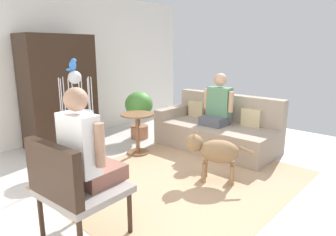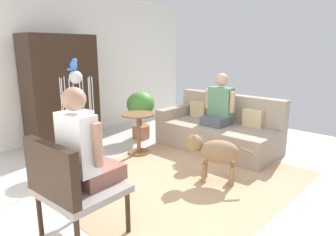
# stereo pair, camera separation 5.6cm
# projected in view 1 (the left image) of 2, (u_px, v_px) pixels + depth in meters

# --- Properties ---
(ground_plane) EXTENTS (6.82, 6.82, 0.00)m
(ground_plane) POSITION_uv_depth(u_px,v_px,m) (184.00, 180.00, 3.81)
(ground_plane) COLOR beige
(back_wall) EXTENTS (6.03, 0.12, 2.64)m
(back_wall) POSITION_uv_depth(u_px,v_px,m) (61.00, 66.00, 5.42)
(back_wall) COLOR silver
(back_wall) RESTS_ON ground
(area_rug) EXTENTS (2.91, 2.50, 0.01)m
(area_rug) POSITION_uv_depth(u_px,v_px,m) (181.00, 179.00, 3.83)
(area_rug) COLOR tan
(area_rug) RESTS_ON ground
(couch) EXTENTS (0.98, 1.96, 0.87)m
(couch) POSITION_uv_depth(u_px,v_px,m) (217.00, 130.00, 5.02)
(couch) COLOR gray
(couch) RESTS_ON ground
(armchair) EXTENTS (0.67, 0.71, 0.92)m
(armchair) POSITION_uv_depth(u_px,v_px,m) (71.00, 184.00, 2.48)
(armchair) COLOR black
(armchair) RESTS_ON ground
(person_on_couch) EXTENTS (0.42, 0.55, 0.83)m
(person_on_couch) POSITION_uv_depth(u_px,v_px,m) (218.00, 104.00, 4.87)
(person_on_couch) COLOR #4F535E
(person_on_armchair) EXTENTS (0.50, 0.53, 0.87)m
(person_on_armchair) POSITION_uv_depth(u_px,v_px,m) (85.00, 149.00, 2.55)
(person_on_armchair) COLOR brown
(round_end_table) EXTENTS (0.52, 0.52, 0.65)m
(round_end_table) POSITION_uv_depth(u_px,v_px,m) (137.00, 129.00, 4.70)
(round_end_table) COLOR brown
(round_end_table) RESTS_ON ground
(dog) EXTENTS (0.51, 0.75, 0.62)m
(dog) POSITION_uv_depth(u_px,v_px,m) (214.00, 151.00, 3.71)
(dog) COLOR olive
(dog) RESTS_ON ground
(bird_cage_stand) EXTENTS (0.44, 0.44, 1.35)m
(bird_cage_stand) POSITION_uv_depth(u_px,v_px,m) (77.00, 115.00, 4.13)
(bird_cage_stand) COLOR silver
(bird_cage_stand) RESTS_ON ground
(parrot) EXTENTS (0.17, 0.10, 0.16)m
(parrot) POSITION_uv_depth(u_px,v_px,m) (73.00, 65.00, 3.96)
(parrot) COLOR blue
(parrot) RESTS_ON bird_cage_stand
(potted_plant) EXTENTS (0.51, 0.51, 0.87)m
(potted_plant) POSITION_uv_depth(u_px,v_px,m) (139.00, 109.00, 5.48)
(potted_plant) COLOR #996047
(potted_plant) RESTS_ON ground
(armoire_cabinet) EXTENTS (1.15, 0.56, 1.86)m
(armoire_cabinet) POSITION_uv_depth(u_px,v_px,m) (59.00, 91.00, 5.03)
(armoire_cabinet) COLOR black
(armoire_cabinet) RESTS_ON ground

